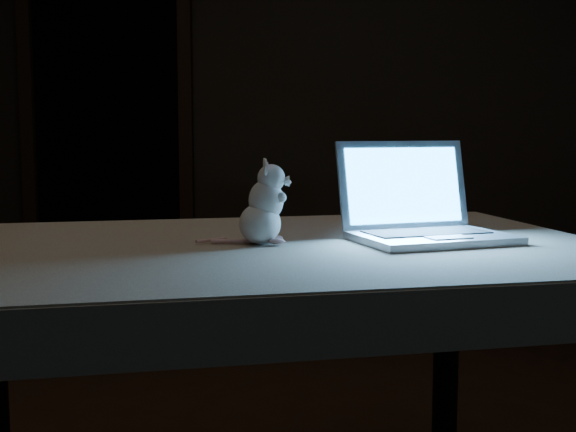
# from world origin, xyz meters

# --- Properties ---
(back_wall) EXTENTS (4.50, 0.04, 2.60)m
(back_wall) POSITION_xyz_m (0.00, 2.50, 1.30)
(back_wall) COLOR black
(back_wall) RESTS_ON ground
(doorway) EXTENTS (1.06, 0.36, 2.13)m
(doorway) POSITION_xyz_m (-1.10, 2.50, 1.06)
(doorway) COLOR black
(doorway) RESTS_ON back_wall
(table) EXTENTS (1.78, 1.43, 0.83)m
(table) POSITION_xyz_m (0.20, -0.27, 0.41)
(table) COLOR black
(table) RESTS_ON floor
(tablecloth) EXTENTS (1.99, 1.76, 0.11)m
(tablecloth) POSITION_xyz_m (0.25, -0.22, 0.78)
(tablecloth) COLOR #BFB29C
(tablecloth) RESTS_ON table
(laptop) EXTENTS (0.46, 0.44, 0.24)m
(laptop) POSITION_xyz_m (0.61, -0.19, 0.96)
(laptop) COLOR silver
(laptop) RESTS_ON tablecloth
(plush_mouse) EXTENTS (0.20, 0.20, 0.20)m
(plush_mouse) POSITION_xyz_m (0.20, -0.27, 0.94)
(plush_mouse) COLOR white
(plush_mouse) RESTS_ON tablecloth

